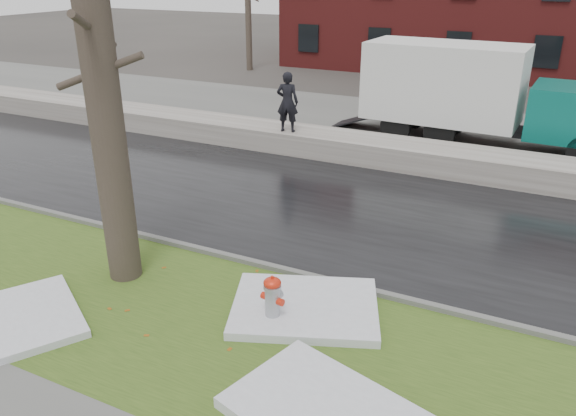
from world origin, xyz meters
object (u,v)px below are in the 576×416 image
at_px(fire_hydrant, 273,298).
at_px(tree, 100,76).
at_px(box_truck, 474,93).
at_px(worker, 287,102).

distance_m(fire_hydrant, tree, 4.91).
relative_size(tree, box_truck, 0.77).
height_order(fire_hydrant, box_truck, box_truck).
height_order(fire_hydrant, tree, tree).
bearing_deg(tree, worker, 94.27).
distance_m(box_truck, worker, 6.52).
height_order(tree, box_truck, tree).
xyz_separation_m(tree, box_truck, (4.61, 12.63, -2.24)).
relative_size(fire_hydrant, tree, 0.12).
bearing_deg(fire_hydrant, worker, 124.11).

